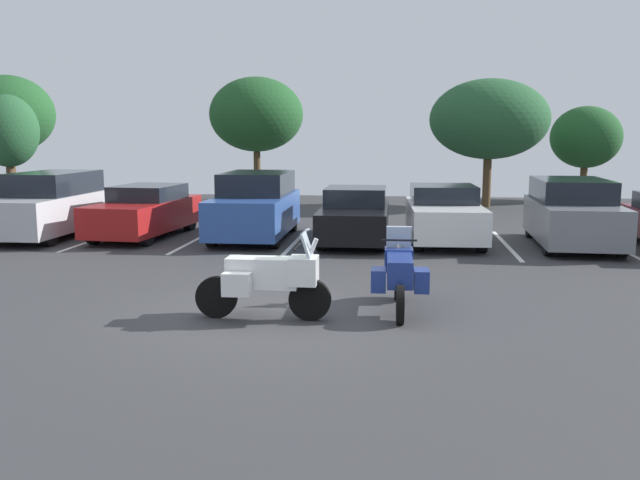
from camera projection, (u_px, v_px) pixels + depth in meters
ground at (270, 319)px, 11.11m from camera, size 44.00×44.00×0.10m
motorcycle_touring at (268, 278)px, 10.84m from camera, size 2.20×0.94×1.42m
motorcycle_second at (399, 273)px, 11.42m from camera, size 0.94×2.20×1.35m
parking_stripes at (296, 241)px, 18.89m from camera, size 22.89×5.07×0.01m
car_silver at (51, 205)px, 19.63m from camera, size 1.91×4.82×1.86m
car_red at (145, 212)px, 19.62m from camera, size 2.12×4.58×1.48m
car_blue at (256, 206)px, 19.30m from camera, size 1.98×4.63×1.87m
car_black at (355, 216)px, 18.77m from camera, size 1.82×4.53×1.48m
car_white at (444, 215)px, 18.51m from camera, size 2.03×4.27×1.55m
car_grey at (572, 213)px, 17.94m from camera, size 2.11×4.49×1.76m
tree_right at (256, 115)px, 30.85m from camera, size 4.25×4.25×5.50m
tree_far_left at (7, 131)px, 28.57m from camera, size 2.55×2.55×4.58m
tree_center_right at (489, 119)px, 27.13m from camera, size 4.73×4.73×5.12m
tree_center_left at (9, 114)px, 32.40m from camera, size 4.25×4.25×5.71m
tree_rear at (586, 137)px, 29.94m from camera, size 3.05×3.05×4.16m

